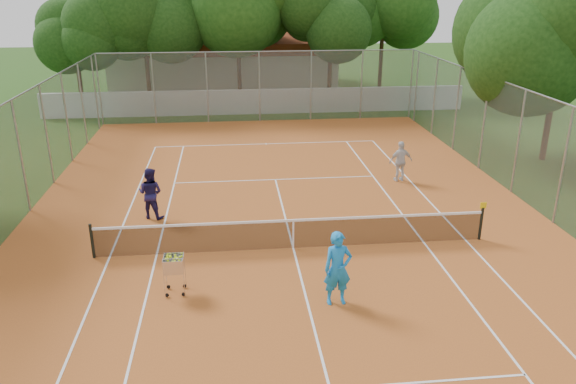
{
  "coord_description": "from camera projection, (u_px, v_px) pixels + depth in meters",
  "views": [
    {
      "loc": [
        -1.81,
        -15.39,
        7.67
      ],
      "look_at": [
        0.0,
        1.5,
        1.3
      ],
      "focal_mm": 35.0,
      "sensor_mm": 36.0,
      "label": 1
    }
  ],
  "objects": [
    {
      "name": "ground",
      "position": [
        293.0,
        249.0,
        17.2
      ],
      "size": [
        120.0,
        120.0,
        0.0
      ],
      "primitive_type": "plane",
      "color": "#1D3C10",
      "rests_on": "ground"
    },
    {
      "name": "tennis_net",
      "position": [
        293.0,
        234.0,
        17.02
      ],
      "size": [
        11.88,
        0.1,
        0.98
      ],
      "primitive_type": "cube",
      "color": "black",
      "rests_on": "court_pad"
    },
    {
      "name": "perimeter_fence",
      "position": [
        293.0,
        188.0,
        16.5
      ],
      "size": [
        18.0,
        34.0,
        4.0
      ],
      "primitive_type": "cube",
      "color": "slate",
      "rests_on": "ground"
    },
    {
      "name": "tropical_trees",
      "position": [
        254.0,
        26.0,
        35.93
      ],
      "size": [
        29.0,
        19.0,
        10.0
      ],
      "primitive_type": "cube",
      "color": "black",
      "rests_on": "ground"
    },
    {
      "name": "player_far_left",
      "position": [
        150.0,
        193.0,
        19.14
      ],
      "size": [
        1.06,
        0.95,
        1.79
      ],
      "primitive_type": "imported",
      "rotation": [
        0.0,
        0.0,
        2.77
      ],
      "color": "#1D1747",
      "rests_on": "court_pad"
    },
    {
      "name": "player_far_right",
      "position": [
        401.0,
        161.0,
        22.74
      ],
      "size": [
        1.02,
        0.53,
        1.66
      ],
      "primitive_type": "imported",
      "rotation": [
        0.0,
        0.0,
        3.27
      ],
      "color": "silver",
      "rests_on": "court_pad"
    },
    {
      "name": "boundary_wall",
      "position": [
        258.0,
        102.0,
        34.63
      ],
      "size": [
        26.0,
        0.3,
        1.5
      ],
      "primitive_type": "cube",
      "color": "silver",
      "rests_on": "ground"
    },
    {
      "name": "player_near",
      "position": [
        338.0,
        269.0,
        13.94
      ],
      "size": [
        0.74,
        0.51,
        1.94
      ],
      "primitive_type": "imported",
      "rotation": [
        0.0,
        0.0,
        0.07
      ],
      "color": "#187FD0",
      "rests_on": "court_pad"
    },
    {
      "name": "clubhouse",
      "position": [
        224.0,
        58.0,
        43.23
      ],
      "size": [
        16.4,
        9.0,
        4.4
      ],
      "primitive_type": "cube",
      "color": "beige",
      "rests_on": "ground"
    },
    {
      "name": "court_pad",
      "position": [
        293.0,
        248.0,
        17.2
      ],
      "size": [
        18.0,
        34.0,
        0.02
      ],
      "primitive_type": "cube",
      "color": "#AD5821",
      "rests_on": "ground"
    },
    {
      "name": "ball_hopper",
      "position": [
        175.0,
        273.0,
        14.54
      ],
      "size": [
        0.6,
        0.6,
        1.14
      ],
      "primitive_type": "cube",
      "rotation": [
        0.0,
        0.0,
        0.1
      ],
      "color": "silver",
      "rests_on": "court_pad"
    },
    {
      "name": "court_lines",
      "position": [
        293.0,
        248.0,
        17.19
      ],
      "size": [
        10.98,
        23.78,
        0.01
      ],
      "primitive_type": "cube",
      "color": "white",
      "rests_on": "court_pad"
    }
  ]
}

